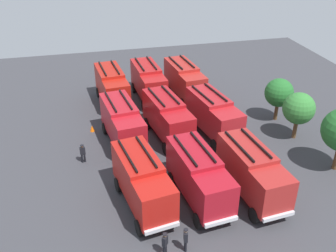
# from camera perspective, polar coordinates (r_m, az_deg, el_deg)

# --- Properties ---
(ground_plane) EXTENTS (54.83, 54.83, 0.00)m
(ground_plane) POSITION_cam_1_polar(r_m,az_deg,el_deg) (35.95, -0.00, -1.95)
(ground_plane) COLOR #38383D
(fire_truck_0) EXTENTS (7.39, 3.29, 3.88)m
(fire_truck_0) POSITION_cam_1_polar(r_m,az_deg,el_deg) (42.16, -8.30, 5.93)
(fire_truck_0) COLOR #AA1B11
(fire_truck_0) RESTS_ON ground
(fire_truck_1) EXTENTS (7.45, 3.48, 3.88)m
(fire_truck_1) POSITION_cam_1_polar(r_m,az_deg,el_deg) (34.59, -6.79, 0.60)
(fire_truck_1) COLOR #AC1721
(fire_truck_1) RESTS_ON ground
(fire_truck_2) EXTENTS (7.49, 3.66, 3.88)m
(fire_truck_2) POSITION_cam_1_polar(r_m,az_deg,el_deg) (27.19, -3.79, -8.09)
(fire_truck_2) COLOR #AF1813
(fire_truck_2) RESTS_ON ground
(fire_truck_3) EXTENTS (7.33, 3.11, 3.88)m
(fire_truck_3) POSITION_cam_1_polar(r_m,az_deg,el_deg) (43.01, -2.93, 6.69)
(fire_truck_3) COLOR #A81819
(fire_truck_3) RESTS_ON ground
(fire_truck_4) EXTENTS (7.48, 3.59, 3.88)m
(fire_truck_4) POSITION_cam_1_polar(r_m,az_deg,el_deg) (35.26, -0.08, 1.41)
(fire_truck_4) COLOR #A5151B
(fire_truck_4) RESTS_ON ground
(fire_truck_5) EXTENTS (7.43, 3.41, 3.88)m
(fire_truck_5) POSITION_cam_1_polar(r_m,az_deg,el_deg) (27.73, 4.60, -7.28)
(fire_truck_5) COLOR #A4131F
(fire_truck_5) RESTS_ON ground
(fire_truck_6) EXTENTS (7.41, 3.35, 3.88)m
(fire_truck_6) POSITION_cam_1_polar(r_m,az_deg,el_deg) (43.45, 2.45, 6.94)
(fire_truck_6) COLOR #A9231E
(fire_truck_6) RESTS_ON ground
(fire_truck_7) EXTENTS (7.50, 3.67, 3.88)m
(fire_truck_7) POSITION_cam_1_polar(r_m,az_deg,el_deg) (35.98, 6.73, 1.79)
(fire_truck_7) COLOR #A91B21
(fire_truck_7) RESTS_ON ground
(fire_truck_8) EXTENTS (7.40, 3.32, 3.88)m
(fire_truck_8) POSITION_cam_1_polar(r_m,az_deg,el_deg) (28.72, 12.38, -6.52)
(fire_truck_8) COLOR #A22320
(fire_truck_8) RESTS_ON ground
(firefighter_0) EXTENTS (0.48, 0.45, 1.71)m
(firefighter_0) POSITION_cam_1_polar(r_m,az_deg,el_deg) (24.48, -0.45, -16.91)
(firefighter_0) COLOR black
(firefighter_0) RESTS_ON ground
(firefighter_1) EXTENTS (0.46, 0.32, 1.75)m
(firefighter_1) POSITION_cam_1_polar(r_m,az_deg,el_deg) (24.72, 2.63, -16.29)
(firefighter_1) COLOR black
(firefighter_1) RESTS_ON ground
(firefighter_2) EXTENTS (0.31, 0.46, 1.69)m
(firefighter_2) POSITION_cam_1_polar(r_m,az_deg,el_deg) (33.05, -12.50, -3.86)
(firefighter_2) COLOR black
(firefighter_2) RESTS_ON ground
(tree_0) EXTENTS (2.83, 2.83, 4.38)m
(tree_0) POSITION_cam_1_polar(r_m,az_deg,el_deg) (39.59, 16.10, 4.73)
(tree_0) COLOR brown
(tree_0) RESTS_ON ground
(tree_1) EXTENTS (2.91, 2.91, 4.51)m
(tree_1) POSITION_cam_1_polar(r_m,az_deg,el_deg) (36.69, 18.79, 2.45)
(tree_1) COLOR brown
(tree_1) RESTS_ON ground
(traffic_cone_0) EXTENTS (0.47, 0.47, 0.67)m
(traffic_cone_0) POSITION_cam_1_polar(r_m,az_deg,el_deg) (39.63, -4.22, 1.68)
(traffic_cone_0) COLOR #F2600C
(traffic_cone_0) RESTS_ON ground
(traffic_cone_1) EXTENTS (0.43, 0.43, 0.61)m
(traffic_cone_1) POSITION_cam_1_polar(r_m,az_deg,el_deg) (37.79, -11.16, -0.35)
(traffic_cone_1) COLOR #F2600C
(traffic_cone_1) RESTS_ON ground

